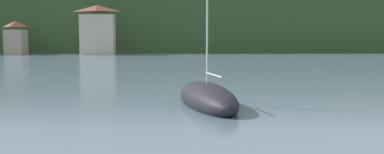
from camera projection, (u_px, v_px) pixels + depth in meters
The scene contains 4 objects.
wooded_hillside at pixel (167, 28), 137.68m from camera, with size 352.00×73.06×38.59m.
shore_building_westcentral at pixel (16, 38), 88.49m from camera, with size 3.57×4.38×6.51m.
shore_building_central at pixel (98, 31), 88.65m from camera, with size 6.77×3.85×9.56m.
sailboat_mid_0 at pixel (207, 99), 25.58m from camera, with size 4.10×8.66×9.39m.
Camera 1 is at (-0.64, 32.52, 4.04)m, focal length 42.79 mm.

